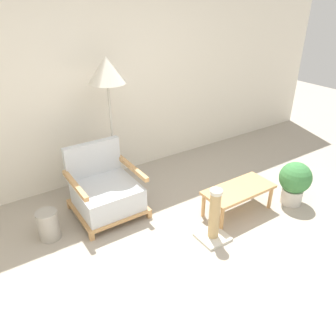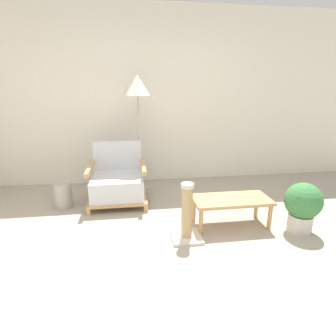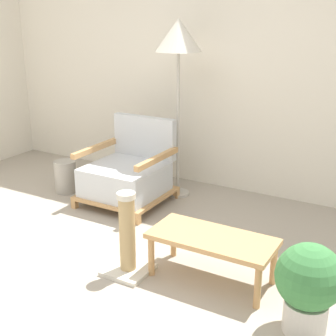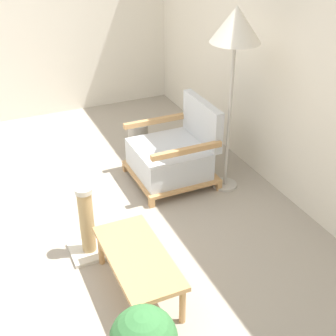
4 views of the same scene
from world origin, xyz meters
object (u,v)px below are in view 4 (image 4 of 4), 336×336
(floor_lamp, at_px, (236,31))
(scratching_post, at_px, (87,228))
(armchair, at_px, (173,154))
(coffee_table, at_px, (138,260))
(vase, at_px, (138,137))

(floor_lamp, xyz_separation_m, scratching_post, (0.41, -1.47, -1.26))
(armchair, distance_m, floor_lamp, 1.32)
(armchair, bearing_deg, coffee_table, -33.95)
(armchair, xyz_separation_m, coffee_table, (1.27, -0.86, 0.00))
(scratching_post, bearing_deg, floor_lamp, 105.62)
(coffee_table, height_order, scratching_post, scratching_post)
(vase, bearing_deg, floor_lamp, 26.29)
(floor_lamp, relative_size, vase, 5.20)
(scratching_post, bearing_deg, vase, 145.93)
(coffee_table, distance_m, scratching_post, 0.59)
(floor_lamp, height_order, scratching_post, floor_lamp)
(floor_lamp, xyz_separation_m, vase, (-1.02, -0.50, -1.33))
(armchair, relative_size, floor_lamp, 0.46)
(armchair, bearing_deg, floor_lamp, 51.96)
(scratching_post, bearing_deg, coffee_table, 20.71)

